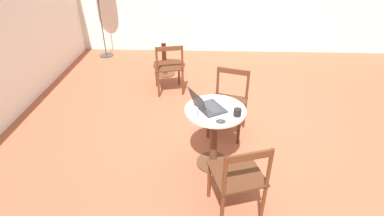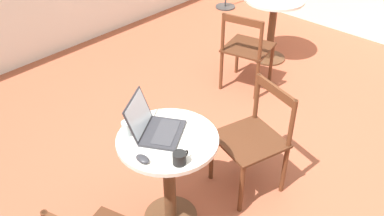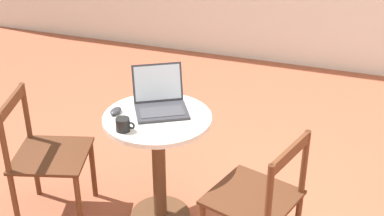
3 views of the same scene
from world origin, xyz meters
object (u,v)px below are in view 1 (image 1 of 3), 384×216
cafe_table_near (215,125)px  mug (237,112)px  chair_mid_left (169,67)px  drinking_glass (195,112)px  chair_near_right (229,102)px  cafe_table_mid (164,47)px  laptop (207,106)px  mouse (221,121)px  chair_near_left (238,177)px

cafe_table_near → mug: bearing=-117.6°
chair_mid_left → drinking_glass: (-1.96, -0.49, 0.35)m
chair_mid_left → mug: chair_mid_left is taller
cafe_table_near → chair_near_right: (0.69, -0.21, -0.10)m
chair_mid_left → drinking_glass: size_ratio=9.27×
cafe_table_mid → chair_near_right: size_ratio=0.88×
cafe_table_near → drinking_glass: size_ratio=8.15×
cafe_table_near → laptop: 0.28m
chair_mid_left → laptop: 1.97m
laptop → drinking_glass: size_ratio=4.68×
chair_mid_left → mouse: (-2.07, -0.75, 0.32)m
laptop → mouse: (-0.24, -0.14, -0.03)m
cafe_table_mid → laptop: 2.69m
chair_mid_left → mouse: chair_mid_left is taller
chair_near_left → mouse: chair_near_left is taller
mouse → mug: size_ratio=0.85×
mug → drinking_glass: (-0.03, 0.44, 0.01)m
cafe_table_near → mouse: mouse is taller
chair_near_left → chair_near_right: 1.39m
chair_near_right → chair_mid_left: (1.13, 0.91, 0.00)m
laptop → mouse: 0.28m
chair_near_right → mug: size_ratio=7.33×
drinking_glass → chair_mid_left: bearing=14.0°
cafe_table_mid → mouse: 2.95m
mouse → chair_near_right: bearing=-9.7°
chair_near_left → chair_mid_left: bearing=19.9°
chair_mid_left → mouse: size_ratio=8.59×
chair_mid_left → mouse: 2.23m
chair_mid_left → mug: size_ratio=7.33×
cafe_table_near → chair_near_right: bearing=-16.7°
cafe_table_near → chair_near_left: chair_near_left is taller
chair_mid_left → chair_near_left: bearing=-160.1°
laptop → mouse: size_ratio=4.34×
chair_near_left → cafe_table_mid: bearing=18.5°
cafe_table_near → mouse: size_ratio=7.55×
mug → drinking_glass: drinking_glass is taller
chair_near_left → chair_mid_left: same height
chair_near_left → mouse: 0.57m
laptop → drinking_glass: 0.18m
chair_near_left → mouse: bearing=19.9°
chair_near_right → laptop: laptop is taller
mouse → drinking_glass: 0.29m
chair_near_left → mug: 0.67m
mouse → mug: bearing=-52.0°
cafe_table_mid → drinking_glass: size_ratio=8.15×
laptop → mouse: laptop is taller
chair_near_left → laptop: (0.68, 0.30, 0.36)m
cafe_table_near → chair_mid_left: 1.95m
chair_near_right → chair_mid_left: same height
cafe_table_mid → drinking_glass: (-2.68, -0.66, 0.25)m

